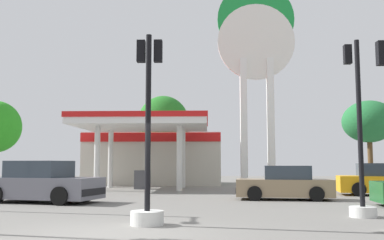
{
  "coord_description": "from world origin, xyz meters",
  "views": [
    {
      "loc": [
        2.1,
        -9.58,
        1.5
      ],
      "look_at": [
        1.28,
        13.92,
        3.84
      ],
      "focal_mm": 41.1,
      "sensor_mm": 36.0,
      "label": 1
    }
  ],
  "objects": [
    {
      "name": "tree_1",
      "position": [
        -1.31,
        24.22,
        4.59
      ],
      "size": [
        4.0,
        4.0,
        6.75
      ],
      "color": "brown",
      "rests_on": "ground"
    },
    {
      "name": "car_3",
      "position": [
        10.47,
        11.71,
        0.69
      ],
      "size": [
        4.48,
        2.47,
        1.52
      ],
      "color": "black",
      "rests_on": "ground"
    },
    {
      "name": "car_2",
      "position": [
        5.33,
        9.13,
        0.64
      ],
      "size": [
        4.1,
        2.12,
        1.41
      ],
      "color": "black",
      "rests_on": "ground"
    },
    {
      "name": "station_pole_sign",
      "position": [
        5.14,
        17.09,
        8.24
      ],
      "size": [
        4.76,
        0.56,
        12.82
      ],
      "color": "white",
      "rests_on": "ground"
    },
    {
      "name": "gas_station",
      "position": [
        -1.75,
        22.17,
        2.09
      ],
      "size": [
        9.51,
        12.86,
        4.28
      ],
      "color": "beige",
      "rests_on": "ground"
    },
    {
      "name": "car_0",
      "position": [
        -4.34,
        7.45,
        0.73
      ],
      "size": [
        4.82,
        2.94,
        1.61
      ],
      "color": "black",
      "rests_on": "ground"
    },
    {
      "name": "tree_2",
      "position": [
        14.73,
        25.0,
        4.75
      ],
      "size": [
        4.09,
        4.09,
        6.42
      ],
      "color": "brown",
      "rests_on": "ground"
    },
    {
      "name": "traffic_signal_2",
      "position": [
        0.62,
        1.34,
        1.45
      ],
      "size": [
        0.82,
        0.82,
        4.77
      ],
      "color": "silver",
      "rests_on": "ground"
    },
    {
      "name": "ground_plane",
      "position": [
        0.0,
        0.0,
        0.0
      ],
      "size": [
        90.0,
        90.0,
        0.0
      ],
      "primitive_type": "plane",
      "color": "slate",
      "rests_on": "ground"
    },
    {
      "name": "traffic_signal_0",
      "position": [
        6.45,
        3.14,
        1.5
      ],
      "size": [
        0.75,
        0.75,
        5.1
      ],
      "color": "silver",
      "rests_on": "ground"
    }
  ]
}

